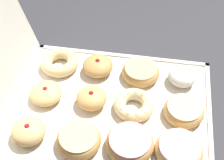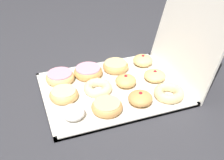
% 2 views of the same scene
% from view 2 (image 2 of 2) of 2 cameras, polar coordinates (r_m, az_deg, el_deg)
% --- Properties ---
extents(ground_plane, '(3.00, 3.00, 0.00)m').
position_cam_2_polar(ground_plane, '(1.15, 0.02, -2.08)').
color(ground_plane, '#333338').
extents(donut_box, '(0.42, 0.54, 0.01)m').
position_cam_2_polar(donut_box, '(1.15, 0.02, -1.86)').
color(donut_box, silver).
rests_on(donut_box, ground).
extents(box_lid_open, '(0.42, 0.12, 0.48)m').
position_cam_2_polar(box_lid_open, '(1.18, 15.67, 10.92)').
color(box_lid_open, silver).
rests_on(box_lid_open, ground).
extents(pink_frosted_donut_0, '(0.12, 0.12, 0.04)m').
position_cam_2_polar(pink_frosted_donut_0, '(1.19, -10.33, 0.62)').
color(pink_frosted_donut_0, '#E5B770').
rests_on(pink_frosted_donut_0, donut_box).
extents(glazed_ring_donut_1, '(0.11, 0.11, 0.04)m').
position_cam_2_polar(glazed_ring_donut_1, '(1.09, -9.57, -2.85)').
color(glazed_ring_donut_1, tan).
rests_on(glazed_ring_donut_1, donut_box).
extents(powdered_filled_donut_2, '(0.08, 0.08, 0.05)m').
position_cam_2_polar(powdered_filled_donut_2, '(1.00, -7.75, -6.41)').
color(powdered_filled_donut_2, white).
rests_on(powdered_filled_donut_2, donut_box).
extents(pink_frosted_donut_3, '(0.12, 0.12, 0.04)m').
position_cam_2_polar(pink_frosted_donut_3, '(1.21, -4.78, 1.69)').
color(pink_frosted_donut_3, tan).
rests_on(pink_frosted_donut_3, donut_box).
extents(cruller_donut_4, '(0.11, 0.11, 0.04)m').
position_cam_2_polar(cruller_donut_4, '(1.12, -2.90, -1.43)').
color(cruller_donut_4, beige).
rests_on(cruller_donut_4, donut_box).
extents(glazed_ring_donut_5, '(0.11, 0.11, 0.04)m').
position_cam_2_polar(glazed_ring_donut_5, '(1.02, -1.02, -5.28)').
color(glazed_ring_donut_5, tan).
rests_on(glazed_ring_donut_5, donut_box).
extents(glazed_ring_donut_6, '(0.11, 0.11, 0.04)m').
position_cam_2_polar(glazed_ring_donut_6, '(1.26, 0.72, 2.82)').
color(glazed_ring_donut_6, tan).
rests_on(glazed_ring_donut_6, donut_box).
extents(jelly_filled_donut_7, '(0.08, 0.08, 0.05)m').
position_cam_2_polar(jelly_filled_donut_7, '(1.15, 2.80, -0.21)').
color(jelly_filled_donut_7, tan).
rests_on(jelly_filled_donut_7, donut_box).
extents(jelly_filled_donut_8, '(0.09, 0.09, 0.05)m').
position_cam_2_polar(jelly_filled_donut_8, '(1.06, 5.66, -3.62)').
color(jelly_filled_donut_8, tan).
rests_on(jelly_filled_donut_8, donut_box).
extents(jelly_filled_donut_9, '(0.09, 0.09, 0.05)m').
position_cam_2_polar(jelly_filled_donut_9, '(1.30, 6.16, 3.92)').
color(jelly_filled_donut_9, '#E5B770').
rests_on(jelly_filled_donut_9, donut_box).
extents(jelly_filled_donut_10, '(0.09, 0.09, 0.05)m').
position_cam_2_polar(jelly_filled_donut_10, '(1.20, 8.43, 0.99)').
color(jelly_filled_donut_10, '#E5B770').
rests_on(jelly_filled_donut_10, donut_box).
extents(cruller_donut_11, '(0.12, 0.12, 0.04)m').
position_cam_2_polar(cruller_donut_11, '(1.11, 11.27, -2.47)').
color(cruller_donut_11, '#EACC8C').
rests_on(cruller_donut_11, donut_box).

